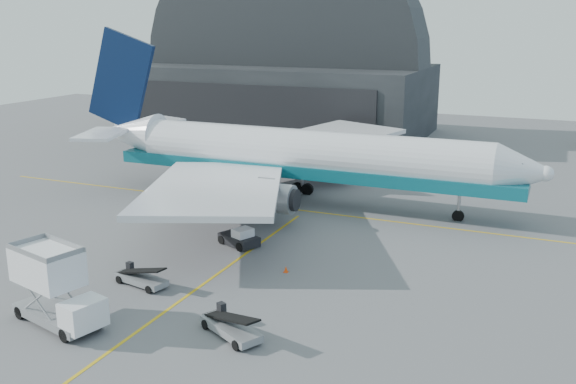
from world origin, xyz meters
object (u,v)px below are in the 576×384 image
at_px(airliner, 290,155).
at_px(catering_truck, 55,288).
at_px(belt_loader_b, 230,327).
at_px(belt_loader_a, 141,278).
at_px(pushback_tug, 240,238).

relative_size(airliner, catering_truck, 6.95).
height_order(airliner, belt_loader_b, airliner).
bearing_deg(airliner, belt_loader_b, -73.99).
relative_size(belt_loader_a, belt_loader_b, 0.96).
bearing_deg(pushback_tug, belt_loader_b, -40.57).
height_order(pushback_tug, belt_loader_a, belt_loader_a).
bearing_deg(catering_truck, airliner, 100.53).
distance_m(airliner, pushback_tug, 16.01).
bearing_deg(pushback_tug, airliner, 119.84).
xyz_separation_m(catering_truck, belt_loader_a, (1.31, 7.52, -1.99)).
bearing_deg(catering_truck, belt_loader_b, 29.72).
bearing_deg(airliner, pushback_tug, -84.34).
bearing_deg(belt_loader_a, catering_truck, -87.80).
bearing_deg(catering_truck, pushback_tug, 92.33).
xyz_separation_m(belt_loader_a, belt_loader_b, (10.18, -4.51, 0.05)).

